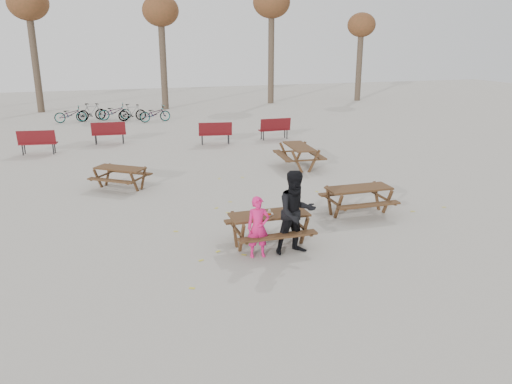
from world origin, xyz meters
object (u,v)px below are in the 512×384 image
object	(u,v)px
main_picnic_table	(269,221)
food_tray	(269,214)
soda_bottle	(269,213)
child	(258,227)
adult	(296,213)
picnic_table_east	(358,201)
picnic_table_far	(299,156)
picnic_table_north	(121,178)

from	to	relation	value
main_picnic_table	food_tray	world-z (taller)	food_tray
soda_bottle	child	world-z (taller)	child
main_picnic_table	food_tray	size ratio (longest dim) A/B	10.00
adult	picnic_table_east	distance (m)	3.28
child	soda_bottle	bearing A→B (deg)	49.61
main_picnic_table	adult	world-z (taller)	adult
soda_bottle	picnic_table_east	xyz separation A→B (m)	(3.09, 1.48, -0.47)
main_picnic_table	child	world-z (taller)	child
child	picnic_table_far	world-z (taller)	child
picnic_table_east	picnic_table_north	xyz separation A→B (m)	(-6.04, 4.50, -0.03)
main_picnic_table	picnic_table_north	xyz separation A→B (m)	(-3.01, 5.82, -0.24)
food_tray	picnic_table_east	bearing A→B (deg)	24.54
adult	picnic_table_north	world-z (taller)	adult
main_picnic_table	soda_bottle	size ratio (longest dim) A/B	10.59
main_picnic_table	child	size ratio (longest dim) A/B	1.31
soda_bottle	child	size ratio (longest dim) A/B	0.12
food_tray	child	distance (m)	0.60
food_tray	picnic_table_east	size ratio (longest dim) A/B	0.10
adult	main_picnic_table	bearing A→B (deg)	121.99
picnic_table_far	picnic_table_north	bearing A→B (deg)	101.97
food_tray	picnic_table_north	distance (m)	6.62
food_tray	child	bearing A→B (deg)	-132.32
main_picnic_table	adult	size ratio (longest dim) A/B	0.95
child	picnic_table_north	distance (m)	6.85
picnic_table_north	picnic_table_far	world-z (taller)	picnic_table_far
soda_bottle	main_picnic_table	bearing A→B (deg)	70.88
soda_bottle	picnic_table_east	size ratio (longest dim) A/B	0.10
picnic_table_east	main_picnic_table	bearing A→B (deg)	-155.74
soda_bottle	picnic_table_far	distance (m)	7.70
main_picnic_table	picnic_table_north	distance (m)	6.55
main_picnic_table	food_tray	xyz separation A→B (m)	(-0.04, -0.09, 0.21)
picnic_table_north	picnic_table_far	bearing A→B (deg)	44.20
food_tray	child	world-z (taller)	child
food_tray	picnic_table_north	bearing A→B (deg)	116.69
soda_bottle	picnic_table_east	bearing A→B (deg)	25.66
main_picnic_table	picnic_table_north	world-z (taller)	main_picnic_table
child	food_tray	bearing A→B (deg)	54.28
food_tray	picnic_table_east	world-z (taller)	food_tray
main_picnic_table	adult	xyz separation A→B (m)	(0.42, -0.59, 0.36)
picnic_table_north	main_picnic_table	bearing A→B (deg)	-25.78
picnic_table_east	picnic_table_far	xyz separation A→B (m)	(0.46, 5.34, 0.03)
child	picnic_table_far	bearing A→B (deg)	67.90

